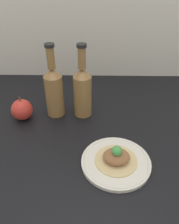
# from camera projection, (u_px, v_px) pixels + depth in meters

# --- Properties ---
(ground_plane) EXTENTS (1.80, 1.10, 0.04)m
(ground_plane) POSITION_uv_depth(u_px,v_px,m) (86.00, 142.00, 0.81)
(ground_plane) COLOR black
(plate) EXTENTS (0.22, 0.22, 0.01)m
(plate) POSITION_uv_depth(u_px,v_px,m) (116.00, 162.00, 0.69)
(plate) COLOR silver
(plate) RESTS_ON ground_plane
(plated_food) EXTENTS (0.13, 0.13, 0.06)m
(plated_food) POSITION_uv_depth(u_px,v_px,m) (116.00, 157.00, 0.68)
(plated_food) COLOR #D6BC7F
(plated_food) RESTS_ON plate
(cider_bottle_left) EXTENTS (0.07, 0.07, 0.30)m
(cider_bottle_left) POSITION_uv_depth(u_px,v_px,m) (54.00, 90.00, 0.86)
(cider_bottle_left) COLOR olive
(cider_bottle_left) RESTS_ON ground_plane
(cider_bottle_right) EXTENTS (0.07, 0.07, 0.30)m
(cider_bottle_right) POSITION_uv_depth(u_px,v_px,m) (82.00, 90.00, 0.86)
(cider_bottle_right) COLOR olive
(cider_bottle_right) RESTS_ON ground_plane
(apple) EXTENTS (0.08, 0.08, 0.10)m
(apple) POSITION_uv_depth(u_px,v_px,m) (22.00, 110.00, 0.87)
(apple) COLOR red
(apple) RESTS_ON ground_plane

